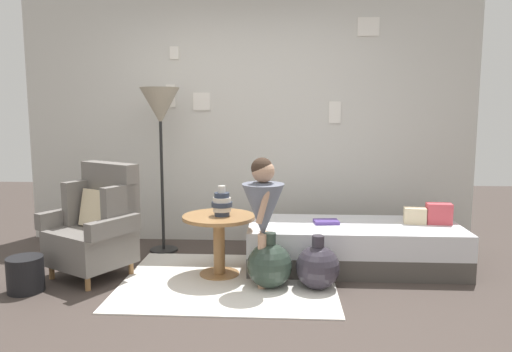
# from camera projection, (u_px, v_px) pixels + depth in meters

# --- Properties ---
(ground_plane) EXTENTS (12.00, 12.00, 0.00)m
(ground_plane) POSITION_uv_depth(u_px,v_px,m) (227.00, 312.00, 3.43)
(ground_plane) COLOR #423833
(gallery_wall) EXTENTS (4.80, 0.12, 2.60)m
(gallery_wall) POSITION_uv_depth(u_px,v_px,m) (248.00, 122.00, 5.18)
(gallery_wall) COLOR beige
(gallery_wall) RESTS_ON ground
(rug) EXTENTS (1.76, 1.44, 0.01)m
(rug) POSITION_uv_depth(u_px,v_px,m) (229.00, 281.00, 4.04)
(rug) COLOR silver
(rug) RESTS_ON ground
(armchair) EXTENTS (0.90, 0.83, 0.97)m
(armchair) POSITION_uv_depth(u_px,v_px,m) (97.00, 225.00, 4.15)
(armchair) COLOR #9E7042
(armchair) RESTS_ON ground
(daybed) EXTENTS (1.90, 0.80, 0.40)m
(daybed) POSITION_uv_depth(u_px,v_px,m) (353.00, 246.00, 4.39)
(daybed) COLOR #4C4742
(daybed) RESTS_ON ground
(pillow_head) EXTENTS (0.23, 0.13, 0.19)m
(pillow_head) POSITION_uv_depth(u_px,v_px,m) (439.00, 214.00, 4.37)
(pillow_head) COLOR #D64C56
(pillow_head) RESTS_ON daybed
(pillow_mid) EXTENTS (0.21, 0.15, 0.15)m
(pillow_mid) POSITION_uv_depth(u_px,v_px,m) (415.00, 216.00, 4.39)
(pillow_mid) COLOR beige
(pillow_mid) RESTS_ON daybed
(side_table) EXTENTS (0.63, 0.63, 0.53)m
(side_table) POSITION_uv_depth(u_px,v_px,m) (219.00, 232.00, 4.14)
(side_table) COLOR #9E7042
(side_table) RESTS_ON ground
(vase_striped) EXTENTS (0.18, 0.18, 0.26)m
(vase_striped) POSITION_uv_depth(u_px,v_px,m) (222.00, 204.00, 4.09)
(vase_striped) COLOR #2D384C
(vase_striped) RESTS_ON side_table
(floor_lamp) EXTENTS (0.39, 0.39, 1.65)m
(floor_lamp) POSITION_uv_depth(u_px,v_px,m) (160.00, 112.00, 4.73)
(floor_lamp) COLOR black
(floor_lamp) RESTS_ON ground
(person_child) EXTENTS (0.34, 0.34, 1.06)m
(person_child) POSITION_uv_depth(u_px,v_px,m) (263.00, 206.00, 3.83)
(person_child) COLOR tan
(person_child) RESTS_ON ground
(book_on_daybed) EXTENTS (0.24, 0.18, 0.03)m
(book_on_daybed) POSITION_uv_depth(u_px,v_px,m) (326.00, 222.00, 4.39)
(book_on_daybed) COLOR #543C8E
(book_on_daybed) RESTS_ON daybed
(demijohn_near) EXTENTS (0.37, 0.37, 0.45)m
(demijohn_near) POSITION_uv_depth(u_px,v_px,m) (270.00, 265.00, 3.88)
(demijohn_near) COLOR #2D3D33
(demijohn_near) RESTS_ON ground
(demijohn_far) EXTENTS (0.35, 0.35, 0.44)m
(demijohn_far) POSITION_uv_depth(u_px,v_px,m) (318.00, 267.00, 3.85)
(demijohn_far) COLOR #332D38
(demijohn_far) RESTS_ON ground
(magazine_basket) EXTENTS (0.28, 0.28, 0.28)m
(magazine_basket) POSITION_uv_depth(u_px,v_px,m) (25.00, 274.00, 3.80)
(magazine_basket) COLOR black
(magazine_basket) RESTS_ON ground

